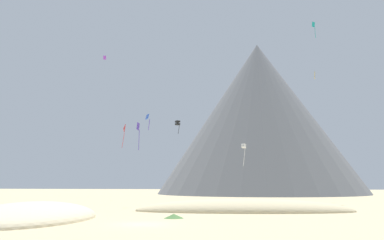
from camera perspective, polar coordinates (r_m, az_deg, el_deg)
name	(u,v)px	position (r m, az deg, el deg)	size (l,w,h in m)	color
ground_plane	(141,224)	(35.15, -7.35, -14.64)	(400.00, 400.00, 0.00)	#C6B284
dune_foreground_left	(32,219)	(42.31, -22.08, -13.11)	(19.47, 11.40, 3.36)	beige
dune_foreground_right	(244,211)	(50.79, 7.51, -12.91)	(27.32, 8.23, 3.09)	#CCBA8E
bush_near_left	(81,210)	(48.93, -15.69, -12.30)	(1.33, 1.33, 0.85)	#477238
bush_far_left	(174,216)	(40.66, -2.64, -13.63)	(2.00, 2.00, 0.44)	#477238
bush_near_right	(18,209)	(55.57, -23.72, -11.68)	(1.46, 1.46, 0.42)	#386633
rock_massif	(258,123)	(136.48, 9.51, -0.48)	(88.07, 88.07, 51.76)	slate
kite_violet_high	(105,58)	(88.87, -12.45, 8.75)	(0.56, 0.59, 0.89)	purple
kite_gold_high	(315,75)	(92.07, 17.23, 6.20)	(0.24, 1.29, 1.66)	gold
kite_black_mid	(178,123)	(80.50, -2.08, -0.44)	(1.11, 1.11, 2.75)	black
kite_teal_high	(314,27)	(91.19, 17.12, 12.72)	(0.71, 0.41, 3.63)	teal
kite_indigo_low	(138,129)	(64.09, -7.73, -1.36)	(0.33, 1.12, 4.49)	#5138B2
kite_blue_low	(148,118)	(57.10, -6.40, 0.25)	(0.78, 0.91, 2.26)	blue
kite_red_mid	(124,128)	(90.33, -9.75, -1.19)	(1.05, 2.07, 5.48)	red
kite_white_low	(244,147)	(88.36, 7.45, -3.80)	(1.09, 1.11, 4.92)	white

